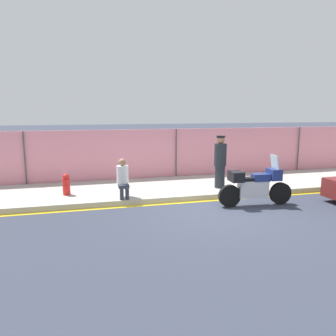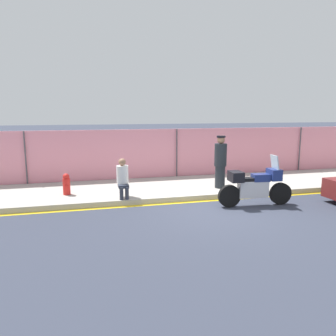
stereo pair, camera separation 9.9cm
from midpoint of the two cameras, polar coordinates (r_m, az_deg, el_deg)
The scene contains 8 objects.
ground_plane at distance 9.78m, azimuth 8.50°, elevation -7.17°, with size 120.00×120.00×0.00m, color #333847.
sidewalk at distance 12.14m, azimuth 3.77°, elevation -3.28°, with size 42.99×3.20×0.17m.
curb_paint_stripe at distance 10.61m, azimuth 6.57°, elevation -5.74°, with size 42.99×0.18×0.01m.
storefront_fence at distance 13.55m, azimuth 1.64°, elevation 2.35°, with size 40.84×0.17×2.13m.
motorcycle at distance 10.26m, azimuth 15.16°, elevation -3.00°, with size 2.34×0.59×1.54m.
officer_standing at distance 11.58m, azimuth 9.36°, elevation 1.12°, with size 0.43×0.43×1.84m.
person_seated_on_curb at distance 10.34m, azimuth -7.63°, elevation -1.41°, with size 0.37×0.64×1.22m.
fire_hydrant at distance 11.09m, azimuth -17.02°, elevation -2.72°, with size 0.23×0.29×0.69m.
Camera 2 is at (-3.59, -8.63, 2.87)m, focal length 35.00 mm.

